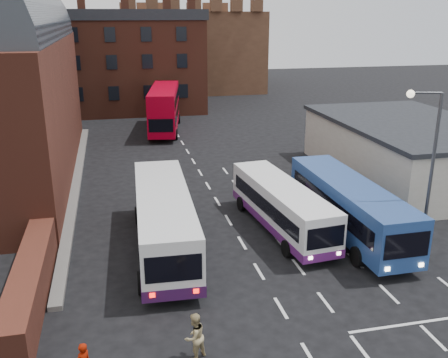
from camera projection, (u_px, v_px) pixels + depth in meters
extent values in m
plane|color=black|center=(275.00, 298.00, 21.61)|extent=(180.00, 180.00, 0.00)
cube|color=#602B1E|center=(30.00, 283.00, 21.04)|extent=(1.20, 10.00, 1.80)
cube|color=beige|center=(409.00, 151.00, 37.07)|extent=(10.00, 16.00, 4.00)
cube|color=#282B30|center=(412.00, 123.00, 36.41)|extent=(10.40, 16.40, 0.30)
cube|color=brown|center=(112.00, 67.00, 61.19)|extent=(22.00, 10.00, 11.00)
cube|color=brown|center=(185.00, 50.00, 82.06)|extent=(22.00, 22.00, 12.00)
cube|color=silver|center=(164.00, 217.00, 25.44)|extent=(3.09, 11.66, 2.63)
cube|color=black|center=(164.00, 214.00, 25.39)|extent=(3.11, 10.47, 0.95)
cylinder|color=black|center=(138.00, 216.00, 29.06)|extent=(0.34, 1.06, 1.05)
cylinder|color=black|center=(141.00, 283.00, 21.80)|extent=(0.34, 1.06, 1.05)
cylinder|color=black|center=(183.00, 212.00, 29.51)|extent=(0.34, 1.06, 1.05)
cylinder|color=black|center=(201.00, 277.00, 22.25)|extent=(0.34, 1.06, 1.05)
cube|color=white|center=(282.00, 204.00, 27.94)|extent=(3.22, 10.00, 2.23)
cube|color=black|center=(282.00, 202.00, 27.90)|extent=(3.16, 8.82, 0.80)
cylinder|color=black|center=(326.00, 243.00, 25.81)|extent=(0.34, 0.91, 0.89)
cylinder|color=black|center=(274.00, 200.00, 31.76)|extent=(0.34, 0.91, 0.89)
cylinder|color=black|center=(287.00, 249.00, 25.14)|extent=(0.34, 0.91, 0.89)
cylinder|color=black|center=(241.00, 204.00, 31.09)|extent=(0.34, 0.91, 0.89)
cube|color=navy|center=(349.00, 205.00, 27.33)|extent=(2.65, 11.10, 2.52)
cube|color=black|center=(349.00, 202.00, 27.28)|extent=(2.69, 9.90, 0.91)
cylinder|color=black|center=(403.00, 251.00, 24.75)|extent=(0.29, 1.01, 1.01)
cylinder|color=black|center=(337.00, 200.00, 31.62)|extent=(0.29, 1.01, 1.01)
cylinder|color=black|center=(357.00, 257.00, 24.20)|extent=(0.29, 1.01, 1.01)
cylinder|color=black|center=(300.00, 203.00, 31.07)|extent=(0.29, 1.01, 1.01)
cube|color=#B20019|center=(164.00, 107.00, 51.32)|extent=(4.45, 11.62, 4.02)
cube|color=black|center=(165.00, 113.00, 51.50)|extent=(4.31, 10.44, 0.93)
cylinder|color=black|center=(176.00, 134.00, 48.60)|extent=(0.46, 1.07, 1.03)
cylinder|color=black|center=(179.00, 119.00, 55.83)|extent=(0.46, 1.07, 1.03)
cylinder|color=black|center=(150.00, 135.00, 48.47)|extent=(0.46, 1.07, 1.03)
cylinder|color=black|center=(156.00, 119.00, 55.70)|extent=(0.46, 1.07, 1.03)
cylinder|color=#46484C|center=(431.00, 178.00, 24.27)|extent=(0.16, 0.16, 8.24)
cylinder|color=#46484C|center=(427.00, 93.00, 23.00)|extent=(1.42, 0.48, 0.10)
sphere|color=#FFF2CC|center=(411.00, 94.00, 23.05)|extent=(0.37, 0.37, 0.37)
imported|color=tan|center=(195.00, 336.00, 17.59)|extent=(1.09, 1.03, 1.77)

